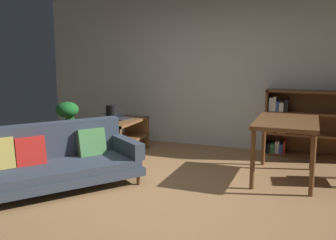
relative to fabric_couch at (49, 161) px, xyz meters
name	(u,v)px	position (x,y,z in m)	size (l,w,h in m)	color
ground_plane	(161,197)	(1.40, 0.19, -0.34)	(8.16, 8.16, 0.00)	#A87A4C
back_wall_panel	(218,70)	(1.40, 2.89, 1.01)	(6.80, 0.10, 2.70)	silver
fabric_couch	(49,161)	(0.00, 0.00, 0.00)	(1.95, 2.19, 0.77)	#56351E
media_console	(123,138)	(0.10, 1.74, -0.07)	(0.47, 1.05, 0.57)	brown
open_laptop	(120,117)	(-0.02, 1.85, 0.25)	(0.46, 0.37, 0.09)	#333338
desk_speaker	(112,114)	(0.05, 1.47, 0.37)	(0.17, 0.17, 0.28)	black
potted_floor_plant	(68,121)	(-0.78, 1.48, 0.19)	(0.39, 0.50, 0.86)	#333338
dining_table	(286,127)	(2.66, 1.39, 0.35)	(0.77, 1.19, 0.78)	brown
bookshelf	(309,124)	(2.93, 2.70, 0.18)	(1.55, 0.32, 1.07)	brown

